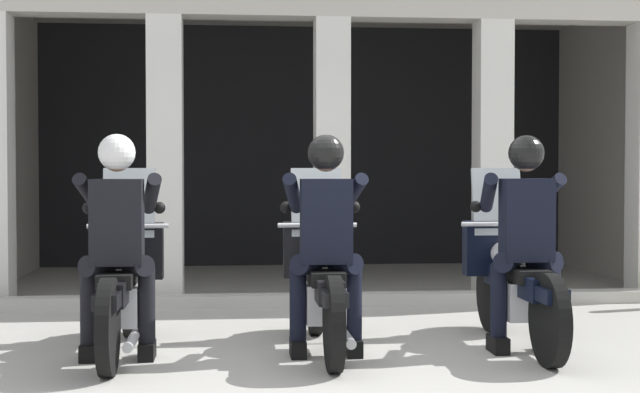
{
  "coord_description": "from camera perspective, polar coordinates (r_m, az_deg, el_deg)",
  "views": [
    {
      "loc": [
        -0.67,
        -6.56,
        1.34
      ],
      "look_at": [
        0.0,
        0.44,
        1.13
      ],
      "focal_mm": 52.09,
      "sensor_mm": 36.0,
      "label": 1
    }
  ],
  "objects": [
    {
      "name": "police_officer_right",
      "position": [
        6.93,
        12.49,
        -1.66
      ],
      "size": [
        0.63,
        0.61,
        1.58
      ],
      "rotation": [
        0.0,
        0.0,
        0.03
      ],
      "color": "black",
      "rests_on": "ground"
    },
    {
      "name": "kerb_strip",
      "position": [
        9.12,
        1.06,
        -6.36
      ],
      "size": [
        7.36,
        0.24,
        0.12
      ],
      "primitive_type": "cube",
      "color": "#B7B5AD",
      "rests_on": "ground"
    },
    {
      "name": "police_officer_center",
      "position": [
        6.62,
        0.35,
        -1.78
      ],
      "size": [
        0.63,
        0.61,
        1.58
      ],
      "rotation": [
        0.0,
        0.0,
        -0.08
      ],
      "color": "black",
      "rests_on": "ground"
    },
    {
      "name": "station_building",
      "position": [
        11.51,
        -0.33,
        5.55
      ],
      "size": [
        7.86,
        4.07,
        3.47
      ],
      "color": "black",
      "rests_on": "ground"
    },
    {
      "name": "ground_plane",
      "position": [
        9.68,
        -1.45,
        -6.25
      ],
      "size": [
        80.0,
        80.0,
        0.0
      ],
      "primitive_type": "plane",
      "color": "#A8A59E"
    },
    {
      "name": "motorcycle_center",
      "position": [
        6.94,
        0.12,
        -5.25
      ],
      "size": [
        0.62,
        2.04,
        1.35
      ],
      "rotation": [
        0.0,
        0.0,
        -0.08
      ],
      "color": "black",
      "rests_on": "ground"
    },
    {
      "name": "motorcycle_left",
      "position": [
        6.97,
        -12.02,
        -5.25
      ],
      "size": [
        0.62,
        2.04,
        1.35
      ],
      "rotation": [
        0.0,
        0.0,
        0.05
      ],
      "color": "black",
      "rests_on": "ground"
    },
    {
      "name": "motorcycle_right",
      "position": [
        7.24,
        11.79,
        -5.0
      ],
      "size": [
        0.62,
        2.04,
        1.35
      ],
      "rotation": [
        0.0,
        0.0,
        0.03
      ],
      "color": "black",
      "rests_on": "ground"
    },
    {
      "name": "police_officer_left",
      "position": [
        6.65,
        -12.33,
        -1.8
      ],
      "size": [
        0.63,
        0.61,
        1.58
      ],
      "rotation": [
        0.0,
        0.0,
        0.05
      ],
      "color": "black",
      "rests_on": "ground"
    }
  ]
}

